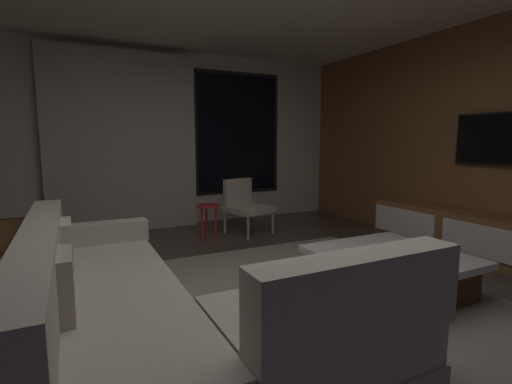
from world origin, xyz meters
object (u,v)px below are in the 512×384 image
side_stool (208,211)px  mounted_tv (500,139)px  coffee_table (390,272)px  book_stack_on_coffee_table (389,248)px  accent_chair_near_window (245,203)px  sectional_couch (155,315)px  media_console (500,243)px

side_stool → mounted_tv: bearing=-42.2°
coffee_table → mounted_tv: size_ratio=1.16×
book_stack_on_coffee_table → accent_chair_near_window: bearing=95.3°
coffee_table → accent_chair_near_window: 2.58m
coffee_table → accent_chair_near_window: accent_chair_near_window is taller
sectional_couch → accent_chair_near_window: 3.24m
book_stack_on_coffee_table → accent_chair_near_window: (-0.23, 2.52, 0.04)m
coffee_table → accent_chair_near_window: (-0.22, 2.56, 0.25)m
sectional_couch → mounted_tv: 3.97m
sectional_couch → coffee_table: bearing=3.4°
coffee_table → accent_chair_near_window: bearing=94.9°
mounted_tv → media_console: bearing=-132.5°
sectional_couch → book_stack_on_coffee_table: sectional_couch is taller
mounted_tv → sectional_couch: bearing=-175.1°
accent_chair_near_window → mounted_tv: bearing=-49.9°
media_console → coffee_table: bearing=-179.8°
book_stack_on_coffee_table → side_stool: bearing=107.9°
coffee_table → media_console: 1.59m
sectional_couch → accent_chair_near_window: (1.83, 2.68, 0.14)m
accent_chair_near_window → media_console: size_ratio=0.25×
book_stack_on_coffee_table → media_console: size_ratio=0.07×
side_stool → media_console: 3.45m
coffee_table → media_console: media_console is taller
coffee_table → sectional_couch: bearing=-176.6°
accent_chair_near_window → book_stack_on_coffee_table: bearing=-84.7°
coffee_table → side_stool: (-0.79, 2.51, 0.19)m
book_stack_on_coffee_table → coffee_table: bearing=-111.9°
accent_chair_near_window → mounted_tv: (1.98, -2.35, 0.92)m
mounted_tv → accent_chair_near_window: bearing=130.1°
media_console → side_stool: bearing=133.4°
coffee_table → side_stool: bearing=107.4°
side_stool → media_console: media_console is taller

